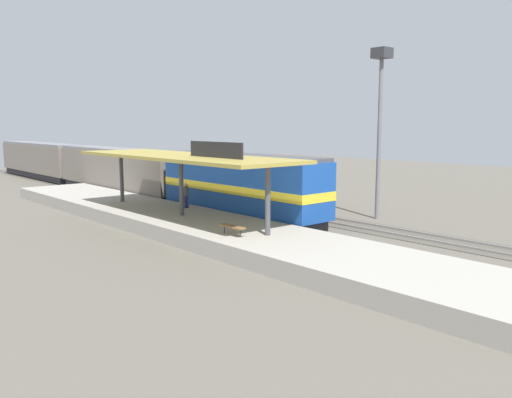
{
  "coord_description": "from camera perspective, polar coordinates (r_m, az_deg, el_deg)",
  "views": [
    {
      "loc": [
        -22.47,
        -27.44,
        6.52
      ],
      "look_at": [
        -1.38,
        -3.42,
        2.0
      ],
      "focal_mm": 36.6,
      "sensor_mm": 36.0,
      "label": 1
    }
  ],
  "objects": [
    {
      "name": "track_near",
      "position": [
        36.05,
        -1.94,
        -2.32
      ],
      "size": [
        3.2,
        110.0,
        0.16
      ],
      "color": "#4E4941",
      "rests_on": "ground"
    },
    {
      "name": "passenger_carriage_rear",
      "position": [
        69.86,
        -22.51,
        3.99
      ],
      "size": [
        2.9,
        20.0,
        4.24
      ],
      "color": "#28282D",
      "rests_on": "track_near"
    },
    {
      "name": "track_far",
      "position": [
        39.08,
        3.28,
        -1.52
      ],
      "size": [
        3.2,
        110.0,
        0.16
      ],
      "color": "#4E4941",
      "rests_on": "ground"
    },
    {
      "name": "passenger_carriage_front",
      "position": [
        50.66,
        -14.83,
        3.02
      ],
      "size": [
        2.9,
        20.0,
        4.24
      ],
      "color": "#28282D",
      "rests_on": "track_near"
    },
    {
      "name": "platform_bench",
      "position": [
        26.88,
        -2.61,
        -3.06
      ],
      "size": [
        0.44,
        1.7,
        0.5
      ],
      "color": "#333338",
      "rests_on": "platform"
    },
    {
      "name": "platform",
      "position": [
        33.3,
        -8.09,
        -2.53
      ],
      "size": [
        6.0,
        44.0,
        0.9
      ],
      "primitive_type": "cube",
      "color": "#9E998E",
      "rests_on": "ground"
    },
    {
      "name": "person_waiting",
      "position": [
        35.94,
        -7.65,
        0.52
      ],
      "size": [
        0.34,
        0.34,
        1.71
      ],
      "color": "navy",
      "rests_on": "platform"
    },
    {
      "name": "ground_plane",
      "position": [
        37.34,
        0.43,
        -2.01
      ],
      "size": [
        120.0,
        120.0,
        0.0
      ],
      "primitive_type": "plane",
      "color": "#5B564C"
    },
    {
      "name": "locomotive",
      "position": [
        35.53,
        -1.73,
        1.41
      ],
      "size": [
        2.93,
        14.43,
        4.44
      ],
      "color": "#28282D",
      "rests_on": "track_near"
    },
    {
      "name": "freight_car",
      "position": [
        41.54,
        -0.33,
        1.77
      ],
      "size": [
        2.8,
        12.0,
        3.54
      ],
      "color": "#28282D",
      "rests_on": "track_far"
    },
    {
      "name": "station_canopy",
      "position": [
        32.72,
        -8.14,
        4.49
      ],
      "size": [
        5.2,
        18.0,
        4.7
      ],
      "color": "#47474C",
      "rests_on": "platform"
    },
    {
      "name": "light_mast",
      "position": [
        37.22,
        13.45,
        10.73
      ],
      "size": [
        1.1,
        1.1,
        11.7
      ],
      "color": "slate",
      "rests_on": "ground"
    }
  ]
}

